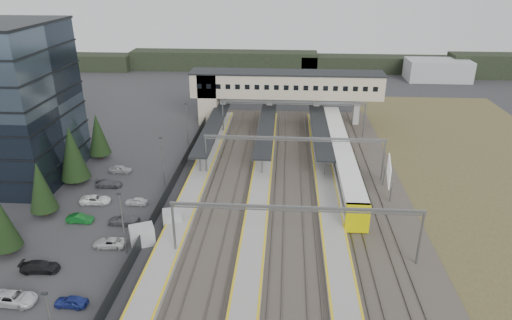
# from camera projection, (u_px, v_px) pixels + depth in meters

# --- Properties ---
(ground) EXTENTS (220.00, 220.00, 0.00)m
(ground) POSITION_uv_depth(u_px,v_px,m) (204.00, 221.00, 61.43)
(ground) COLOR #2B2B2D
(ground) RESTS_ON ground
(conifer_row) EXTENTS (4.42, 49.82, 9.50)m
(conifer_row) POSITION_uv_depth(u_px,v_px,m) (24.00, 197.00, 57.36)
(conifer_row) COLOR black
(conifer_row) RESTS_ON ground
(car_park) EXTENTS (10.65, 44.24, 1.29)m
(car_park) POSITION_uv_depth(u_px,v_px,m) (71.00, 256.00, 53.05)
(car_park) COLOR silver
(car_park) RESTS_ON ground
(lampposts) EXTENTS (0.50, 53.25, 8.07)m
(lampposts) POSITION_uv_depth(u_px,v_px,m) (146.00, 186.00, 61.36)
(lampposts) COLOR slate
(lampposts) RESTS_ON ground
(fence) EXTENTS (0.08, 90.00, 2.00)m
(fence) POSITION_uv_depth(u_px,v_px,m) (166.00, 196.00, 66.02)
(fence) COLOR #26282B
(fence) RESTS_ON ground
(relay_cabin_near) EXTENTS (3.51, 3.14, 2.41)m
(relay_cabin_near) POSITION_uv_depth(u_px,v_px,m) (142.00, 235.00, 55.98)
(relay_cabin_near) COLOR #9B9E9F
(relay_cabin_near) RESTS_ON ground
(relay_cabin_far) EXTENTS (2.86, 2.59, 2.19)m
(relay_cabin_far) POSITION_uv_depth(u_px,v_px,m) (172.00, 218.00, 59.94)
(relay_cabin_far) COLOR #9B9E9F
(relay_cabin_far) RESTS_ON ground
(rail_corridor) EXTENTS (34.00, 90.00, 0.92)m
(rail_corridor) POSITION_uv_depth(u_px,v_px,m) (275.00, 203.00, 65.30)
(rail_corridor) COLOR #3D3630
(rail_corridor) RESTS_ON ground
(canopies) EXTENTS (23.10, 30.00, 3.28)m
(canopies) POSITION_uv_depth(u_px,v_px,m) (266.00, 128.00, 84.17)
(canopies) COLOR black
(canopies) RESTS_ON ground
(footbridge) EXTENTS (40.40, 6.40, 11.20)m
(footbridge) POSITION_uv_depth(u_px,v_px,m) (273.00, 87.00, 96.27)
(footbridge) COLOR tan
(footbridge) RESTS_ON ground
(gantries) EXTENTS (28.40, 62.28, 7.17)m
(gantries) POSITION_uv_depth(u_px,v_px,m) (295.00, 174.00, 61.04)
(gantries) COLOR slate
(gantries) RESTS_ON ground
(train) EXTENTS (3.08, 42.84, 3.88)m
(train) POSITION_uv_depth(u_px,v_px,m) (341.00, 155.00, 76.83)
(train) COLOR white
(train) RESTS_ON ground
(billboard) EXTENTS (1.11, 6.23, 5.39)m
(billboard) POSITION_uv_depth(u_px,v_px,m) (389.00, 172.00, 67.19)
(billboard) COLOR slate
(billboard) RESTS_ON ground
(treeline_far) EXTENTS (170.00, 19.00, 7.00)m
(treeline_far) POSITION_uv_depth(u_px,v_px,m) (329.00, 64.00, 143.29)
(treeline_far) COLOR black
(treeline_far) RESTS_ON ground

